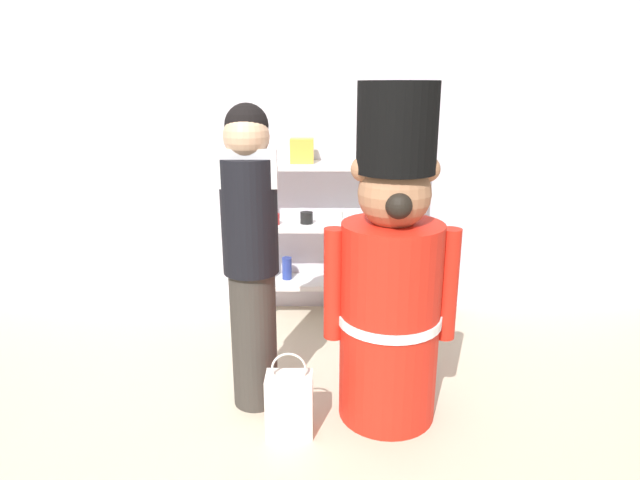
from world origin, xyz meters
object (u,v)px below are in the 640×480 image
(person_shopper, at_px, (251,251))
(shopping_bag, at_px, (289,403))
(merchandise_shelf, at_px, (337,220))
(teddy_bear_guard, at_px, (391,280))

(person_shopper, xyz_separation_m, shopping_bag, (0.21, -0.29, -0.75))
(person_shopper, distance_m, shopping_bag, 0.83)
(merchandise_shelf, height_order, person_shopper, person_shopper)
(person_shopper, relative_size, shopping_bag, 3.61)
(teddy_bear_guard, bearing_deg, person_shopper, 171.88)
(teddy_bear_guard, relative_size, person_shopper, 1.06)
(teddy_bear_guard, height_order, shopping_bag, teddy_bear_guard)
(merchandise_shelf, relative_size, person_shopper, 0.91)
(shopping_bag, bearing_deg, teddy_bear_guard, 19.22)
(merchandise_shelf, distance_m, person_shopper, 1.32)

